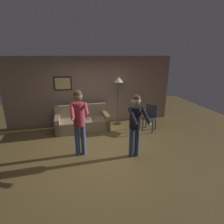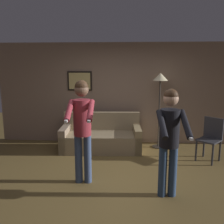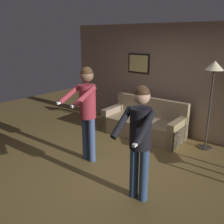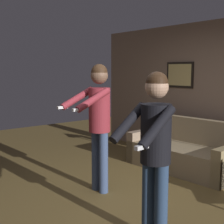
% 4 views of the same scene
% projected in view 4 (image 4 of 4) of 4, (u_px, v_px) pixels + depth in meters
% --- Properties ---
extents(ground_plane, '(12.00, 12.00, 0.00)m').
position_uv_depth(ground_plane, '(132.00, 201.00, 4.11)').
color(ground_plane, brown).
extents(couch, '(1.94, 0.94, 0.87)m').
position_uv_depth(couch, '(184.00, 153.00, 5.44)').
color(couch, '#927F5E').
rests_on(couch, ground_plane).
extents(person_standing_left, '(0.46, 0.73, 1.80)m').
position_uv_depth(person_standing_left, '(98.00, 115.00, 4.32)').
color(person_standing_left, '#3C4E75').
rests_on(person_standing_left, ground_plane).
extents(person_standing_right, '(0.48, 0.63, 1.71)m').
position_uv_depth(person_standing_right, '(155.00, 142.00, 3.02)').
color(person_standing_right, navy).
rests_on(person_standing_right, ground_plane).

